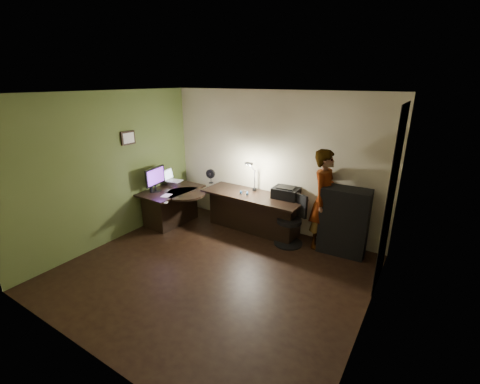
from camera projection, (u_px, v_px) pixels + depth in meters
The scene contains 27 objects.
floor at pixel (213, 272), 5.05m from camera, with size 4.50×4.00×0.01m, color black.
ceiling at pixel (207, 93), 4.15m from camera, with size 4.50×4.00×0.01m, color silver.
wall_back at pixel (273, 163), 6.21m from camera, with size 4.50×0.01×2.70m, color #BEB38E.
wall_front at pixel (80, 251), 3.00m from camera, with size 4.50×0.01×2.70m, color #BEB38E.
wall_left at pixel (109, 169), 5.74m from camera, with size 0.01×4.00×2.70m, color #BEB38E.
wall_right at pixel (376, 228), 3.47m from camera, with size 0.01×4.00×2.70m, color #BEB38E.
green_wall_overlay at pixel (110, 169), 5.73m from camera, with size 0.00×4.00×2.70m, color #4F602C.
arched_doorway at pixel (391, 200), 4.41m from camera, with size 0.01×0.90×2.60m, color black.
french_door at pixel (359, 276), 3.14m from camera, with size 0.02×0.92×2.10m, color white.
framed_picture at pixel (128, 138), 5.91m from camera, with size 0.04×0.30×0.25m, color black.
desk_left at pixel (172, 206), 6.69m from camera, with size 0.78×1.27×0.74m, color black.
desk_right at pixel (252, 213), 6.34m from camera, with size 2.03×0.71×0.76m, color black.
cabinet at pixel (344, 221), 5.45m from camera, with size 0.78×0.39×1.17m, color black.
laptop_stand at pixel (174, 183), 6.87m from camera, with size 0.22×0.18×0.09m, color silver.
laptop at pixel (174, 176), 6.82m from camera, with size 0.34×0.32×0.23m, color silver.
monitor at pixel (155, 183), 6.43m from camera, with size 0.11×0.55×0.36m, color black.
mouse at pixel (166, 203), 5.85m from camera, with size 0.06×0.09×0.04m, color silver.
phone at pixel (180, 197), 6.17m from camera, with size 0.06×0.12×0.01m, color black.
pen at pixel (193, 190), 6.55m from camera, with size 0.01×0.14×0.01m, color black.
speaker at pixel (151, 188), 6.39m from camera, with size 0.07×0.07×0.18m, color black.
notepad at pixel (166, 196), 6.23m from camera, with size 0.15×0.22×0.01m, color silver.
desk_fan at pixel (211, 176), 6.84m from camera, with size 0.20×0.11×0.31m, color black.
headphones at pixel (244, 192), 6.19m from camera, with size 0.18×0.08×0.09m, color #224E80.
printer at pixel (286, 192), 6.00m from camera, with size 0.48×0.37×0.21m, color black.
desk_lamp at pixel (255, 175), 6.30m from camera, with size 0.16×0.30×0.67m, color black.
office_chair at pixel (289, 221), 5.77m from camera, with size 0.52×0.52×0.94m, color black.
person at pixel (324, 200), 5.58m from camera, with size 0.64×0.42×1.78m, color #D8A88C.
Camera 1 is at (2.68, -3.45, 2.87)m, focal length 24.00 mm.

